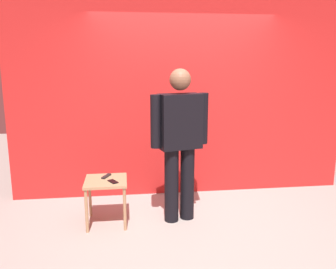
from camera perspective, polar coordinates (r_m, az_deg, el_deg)
The scene contains 6 objects.
ground_plane at distance 4.06m, azimuth 5.41°, elevation -15.72°, with size 12.00×12.00×0.00m, color #9E9991.
back_wall_red at distance 4.91m, azimuth 2.39°, elevation 7.13°, with size 4.74×0.12×2.95m, color red.
standing_person at distance 4.04m, azimuth 1.93°, elevation -0.56°, with size 0.71×0.35×1.80m.
side_table at distance 4.16m, azimuth -10.06°, elevation -8.43°, with size 0.48×0.48×0.53m.
cell_phone at distance 4.05m, azimuth -8.95°, elevation -7.58°, with size 0.07×0.14×0.01m, color black.
tv_remote at distance 4.22m, azimuth -10.02°, elevation -6.71°, with size 0.04×0.17×0.02m, color black.
Camera 1 is at (-0.82, -3.51, 1.88)m, focal length 37.40 mm.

